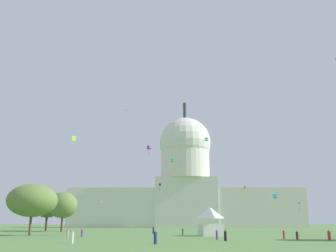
# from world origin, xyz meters

# --- Properties ---
(capitol_building) EXTENTS (121.69, 27.96, 67.72)m
(capitol_building) POSITION_xyz_m (4.40, 167.66, 21.70)
(capitol_building) COLOR silver
(capitol_building) RESTS_ON ground_plane
(event_tent) EXTENTS (5.22, 6.43, 5.85)m
(event_tent) POSITION_xyz_m (4.84, 44.78, 3.00)
(event_tent) COLOR white
(event_tent) RESTS_ON ground_plane
(tree_west_near) EXTENTS (12.14, 12.11, 11.67)m
(tree_west_near) POSITION_xyz_m (-36.08, 79.75, 7.75)
(tree_west_near) COLOR #4C3823
(tree_west_near) RESTS_ON ground_plane
(tree_west_mid) EXTENTS (11.54, 10.75, 10.99)m
(tree_west_mid) POSITION_xyz_m (-33.83, 47.15, 7.40)
(tree_west_mid) COLOR brown
(tree_west_mid) RESTS_ON ground_plane
(tree_west_far) EXTENTS (13.70, 13.66, 13.04)m
(tree_west_far) POSITION_xyz_m (-43.77, 89.29, 8.57)
(tree_west_far) COLOR #42301E
(tree_west_far) RESTS_ON ground_plane
(person_navy_edge_west) EXTENTS (0.59, 0.59, 1.72)m
(person_navy_edge_west) POSITION_xyz_m (-7.69, 58.99, 0.78)
(person_navy_edge_west) COLOR navy
(person_navy_edge_west) RESTS_ON ground_plane
(person_white_mid_center) EXTENTS (0.48, 0.48, 1.73)m
(person_white_mid_center) POSITION_xyz_m (-16.83, 16.13, 0.80)
(person_white_mid_center) COLOR silver
(person_white_mid_center) RESTS_ON ground_plane
(person_tan_back_center) EXTENTS (0.36, 0.36, 1.75)m
(person_tan_back_center) POSITION_xyz_m (-21.61, 31.78, 0.82)
(person_tan_back_center) COLOR tan
(person_tan_back_center) RESTS_ON ground_plane
(person_olive_near_tent) EXTENTS (0.57, 0.57, 1.56)m
(person_olive_near_tent) POSITION_xyz_m (-0.69, 51.10, 0.70)
(person_olive_near_tent) COLOR olive
(person_olive_near_tent) RESTS_ON ground_plane
(person_navy_near_tree_east) EXTENTS (0.57, 0.57, 1.79)m
(person_navy_near_tree_east) POSITION_xyz_m (-5.46, 14.60, 0.82)
(person_navy_near_tree_east) COLOR navy
(person_navy_near_tree_east) RESTS_ON ground_plane
(person_purple_mid_right) EXTENTS (0.41, 0.41, 1.58)m
(person_purple_mid_right) POSITION_xyz_m (-20.64, 38.84, 0.72)
(person_purple_mid_right) COLOR #703D93
(person_purple_mid_right) RESTS_ON ground_plane
(person_red_front_center) EXTENTS (0.41, 0.41, 1.64)m
(person_red_front_center) POSITION_xyz_m (15.79, 29.72, 0.76)
(person_red_front_center) COLOR red
(person_red_front_center) RESTS_ON ground_plane
(person_red_lawn_far_left) EXTENTS (0.67, 0.67, 1.60)m
(person_red_lawn_far_left) POSITION_xyz_m (21.84, 25.63, 0.72)
(person_red_lawn_far_left) COLOR red
(person_red_lawn_far_left) RESTS_ON ground_plane
(person_purple_near_tree_west) EXTENTS (0.48, 0.48, 1.67)m
(person_purple_near_tree_west) POSITION_xyz_m (4.20, 27.77, 0.77)
(person_purple_near_tree_west) COLOR #703D93
(person_purple_near_tree_west) RESTS_ON ground_plane
(person_maroon_back_left) EXTENTS (0.50, 0.50, 1.48)m
(person_maroon_back_left) POSITION_xyz_m (17.59, 28.35, 0.67)
(person_maroon_back_left) COLOR maroon
(person_maroon_back_left) RESTS_ON ground_plane
(person_black_deep_crowd) EXTENTS (0.47, 0.47, 1.69)m
(person_black_deep_crowd) POSITION_xyz_m (4.97, 23.24, 0.77)
(person_black_deep_crowd) COLOR black
(person_black_deep_crowd) RESTS_ON ground_plane
(kite_lime_mid) EXTENTS (0.85, 0.96, 3.57)m
(kite_lime_mid) POSITION_xyz_m (-24.97, 45.01, 20.59)
(kite_lime_mid) COLOR #8CD133
(kite_yellow_high) EXTENTS (1.24, 1.45, 4.10)m
(kite_yellow_high) POSITION_xyz_m (-19.21, 94.85, 41.42)
(kite_yellow_high) COLOR yellow
(kite_violet_mid) EXTENTS (1.17, 1.16, 2.51)m
(kite_violet_mid) POSITION_xyz_m (-8.54, 51.31, 20.02)
(kite_violet_mid) COLOR purple
(kite_green_mid) EXTENTS (1.38, 1.36, 4.18)m
(kite_green_mid) POSITION_xyz_m (-2.66, 92.59, 23.33)
(kite_green_mid) COLOR green
(kite_gold_low) EXTENTS (1.16, 0.57, 1.40)m
(kite_gold_low) POSITION_xyz_m (26.34, 117.78, 16.25)
(kite_gold_low) COLOR gold
(kite_black_mid) EXTENTS (0.95, 1.02, 4.25)m
(kite_black_mid) POSITION_xyz_m (-8.72, 147.33, 20.22)
(kite_black_mid) COLOR black
(kite_magenta_low) EXTENTS (1.30, 1.07, 2.86)m
(kite_magenta_low) POSITION_xyz_m (35.99, 81.23, 8.07)
(kite_magenta_low) COLOR #D1339E
(kite_cyan_low) EXTENTS (1.06, 1.12, 4.21)m
(kite_cyan_low) POSITION_xyz_m (24.00, 64.55, 9.42)
(kite_cyan_low) COLOR #33BCDB
(kite_turquoise_mid) EXTENTS (1.40, 1.41, 2.97)m
(kite_turquoise_mid) POSITION_xyz_m (9.56, 97.78, 31.90)
(kite_turquoise_mid) COLOR teal
(kite_pink_low) EXTENTS (0.47, 0.75, 3.99)m
(kite_pink_low) POSITION_xyz_m (-33.51, 131.09, 10.64)
(kite_pink_low) COLOR pink
(kite_orange_high) EXTENTS (0.71, 0.83, 3.10)m
(kite_orange_high) POSITION_xyz_m (32.89, 40.12, 36.93)
(kite_orange_high) COLOR orange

